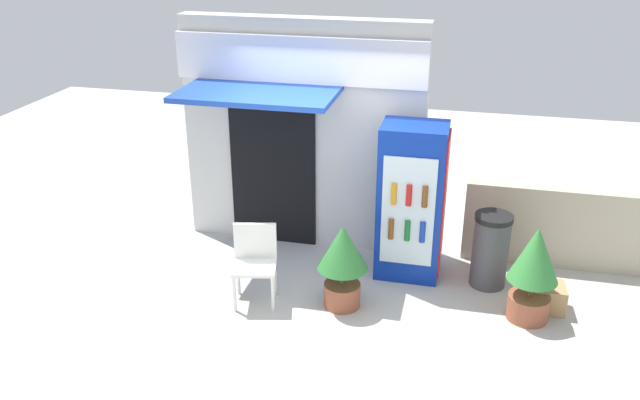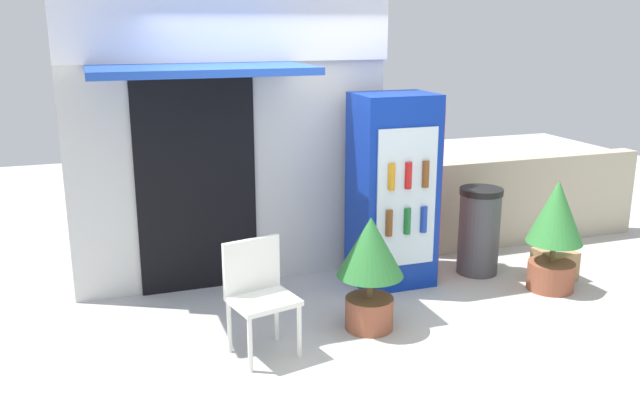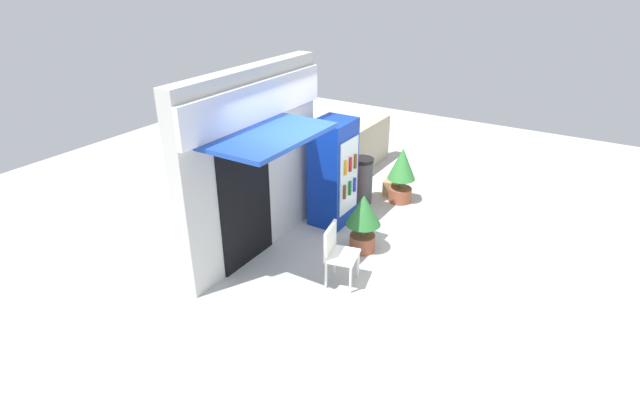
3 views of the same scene
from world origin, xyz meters
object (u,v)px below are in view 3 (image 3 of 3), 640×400
Objects in this scene: potted_plant_curbside at (402,171)px; plastic_chair at (337,251)px; potted_plant_near_shop at (363,217)px; cardboard_box at (394,187)px; trash_bin at (361,180)px; drink_cooler at (334,172)px.

plastic_chair is at bearing -174.25° from potted_plant_curbside.
plastic_chair is at bearing -174.98° from potted_plant_near_shop.
trash_bin is at bearing 148.76° from cardboard_box.
plastic_chair is 3.15m from cardboard_box.
cardboard_box is at bearing 45.94° from potted_plant_curbside.
drink_cooler reaches higher than potted_plant_near_shop.
potted_plant_near_shop reaches higher than trash_bin.
cardboard_box is (3.09, 0.51, -0.36)m from plastic_chair.
potted_plant_curbside is at bearing -55.90° from trash_bin.
potted_plant_curbside is at bearing 6.10° from potted_plant_near_shop.
potted_plant_curbside reaches higher than potted_plant_near_shop.
potted_plant_curbside is 1.21× the size of trash_bin.
drink_cooler is 1.51m from potted_plant_curbside.
cardboard_box is at bearing -31.24° from trash_bin.
cardboard_box is (0.63, -0.38, -0.29)m from trash_bin.
trash_bin is at bearing 124.10° from potted_plant_curbside.
drink_cooler is 5.44× the size of cardboard_box.
cardboard_box is (0.22, 0.22, -0.46)m from potted_plant_curbside.
trash_bin is at bearing 28.13° from potted_plant_near_shop.
drink_cooler is 1.77m from cardboard_box.
cardboard_box is (1.54, -0.45, -0.76)m from drink_cooler.
drink_cooler is 1.12m from potted_plant_near_shop.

